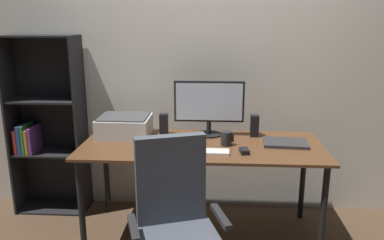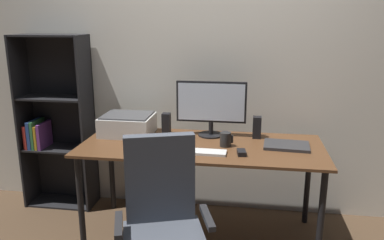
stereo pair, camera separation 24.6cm
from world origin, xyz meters
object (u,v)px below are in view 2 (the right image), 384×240
at_px(speaker_right, 257,127).
at_px(bookshelf, 55,124).
at_px(office_chair, 163,236).
at_px(speaker_left, 166,124).
at_px(printer, 128,124).
at_px(monitor, 211,105).
at_px(coffee_mug, 226,139).
at_px(laptop, 286,145).
at_px(desk, 201,154).
at_px(keyboard, 205,152).
at_px(mouse, 241,153).

relative_size(speaker_right, bookshelf, 0.11).
xyz_separation_m(office_chair, bookshelf, (-1.23, 1.17, 0.28)).
relative_size(speaker_left, printer, 0.43).
bearing_deg(monitor, coffee_mug, -61.92).
bearing_deg(speaker_right, laptop, -41.77).
relative_size(desk, keyboard, 6.13).
relative_size(mouse, coffee_mug, 0.92).
distance_m(keyboard, bookshelf, 1.50).
relative_size(desk, laptop, 5.55).
relative_size(coffee_mug, bookshelf, 0.07).
height_order(printer, office_chair, office_chair).
height_order(speaker_left, office_chair, office_chair).
height_order(speaker_right, office_chair, office_chair).
bearing_deg(speaker_left, keyboard, -48.85).
height_order(desk, bookshelf, bookshelf).
distance_m(mouse, office_chair, 0.80).
relative_size(keyboard, bookshelf, 0.19).
height_order(monitor, speaker_left, monitor).
bearing_deg(printer, speaker_right, 2.80).
xyz_separation_m(printer, office_chair, (0.51, -0.98, -0.36)).
bearing_deg(speaker_left, monitor, 1.26).
xyz_separation_m(desk, laptop, (0.61, 0.04, 0.08)).
xyz_separation_m(monitor, bookshelf, (-1.39, 0.14, -0.25)).
distance_m(coffee_mug, bookshelf, 1.57).
distance_m(coffee_mug, speaker_right, 0.33).
xyz_separation_m(keyboard, laptop, (0.56, 0.23, 0.00)).
height_order(monitor, speaker_right, monitor).
xyz_separation_m(desk, office_chair, (-0.11, -0.80, -0.21)).
bearing_deg(speaker_left, office_chair, -78.91).
distance_m(desk, laptop, 0.62).
height_order(coffee_mug, printer, printer).
bearing_deg(speaker_left, printer, -170.69).
xyz_separation_m(monitor, speaker_right, (0.36, -0.01, -0.16)).
height_order(coffee_mug, speaker_right, speaker_right).
height_order(laptop, office_chair, office_chair).
relative_size(coffee_mug, speaker_left, 0.61).
relative_size(speaker_right, office_chair, 0.17).
bearing_deg(speaker_left, bookshelf, 172.10).
height_order(keyboard, coffee_mug, coffee_mug).
bearing_deg(speaker_left, mouse, -33.64).
bearing_deg(mouse, monitor, 113.25).
distance_m(desk, office_chair, 0.83).
relative_size(keyboard, coffee_mug, 2.78).
xyz_separation_m(keyboard, speaker_right, (0.35, 0.42, 0.08)).
height_order(desk, laptop, laptop).
xyz_separation_m(laptop, printer, (-1.23, 0.14, 0.07)).
distance_m(monitor, speaker_left, 0.39).
bearing_deg(bookshelf, monitor, -5.56).
relative_size(desk, speaker_left, 10.45).
bearing_deg(printer, mouse, -21.26).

